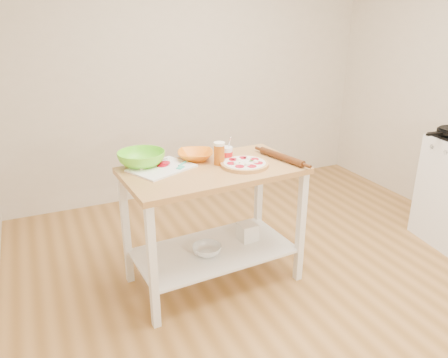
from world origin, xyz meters
TOP-DOWN VIEW (x-y plane):
  - room_shell at (0.00, 0.00)m, footprint 4.04×4.54m
  - prep_island at (-0.51, 0.50)m, footprint 1.26×0.74m
  - pizza at (-0.29, 0.45)m, footprint 0.33×0.33m
  - cutting_board at (-0.84, 0.63)m, footprint 0.49×0.44m
  - spatula at (-0.70, 0.60)m, footprint 0.11×0.14m
  - knife at (-0.92, 0.76)m, footprint 0.27×0.04m
  - orange_bowl at (-0.55, 0.72)m, footprint 0.33×0.33m
  - green_bowl at (-0.94, 0.75)m, footprint 0.34×0.34m
  - beer_pint at (-0.44, 0.55)m, footprint 0.08×0.08m
  - yogurt_tub at (-0.36, 0.61)m, footprint 0.08×0.08m
  - rolling_pin at (0.00, 0.45)m, footprint 0.14×0.42m
  - shelf_glass_bowl at (-0.58, 0.46)m, footprint 0.27×0.27m
  - shelf_bin at (-0.21, 0.54)m, footprint 0.14×0.14m

SIDE VIEW (x-z plane):
  - shelf_glass_bowl at x=-0.58m, z-range 0.26..0.33m
  - shelf_bin at x=-0.21m, z-range 0.26..0.39m
  - prep_island at x=-0.51m, z-range 0.20..1.10m
  - cutting_board at x=-0.84m, z-range 0.89..0.93m
  - spatula at x=-0.70m, z-range 0.91..0.92m
  - pizza at x=-0.29m, z-range 0.89..0.94m
  - knife at x=-0.92m, z-range 0.91..0.92m
  - rolling_pin at x=0.00m, z-range 0.90..0.95m
  - orange_bowl at x=-0.55m, z-range 0.90..0.96m
  - yogurt_tub at x=-0.36m, z-range 0.86..1.04m
  - green_bowl at x=-0.94m, z-range 0.90..1.00m
  - beer_pint at x=-0.44m, z-range 0.90..1.06m
  - room_shell at x=0.00m, z-range -0.02..2.72m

